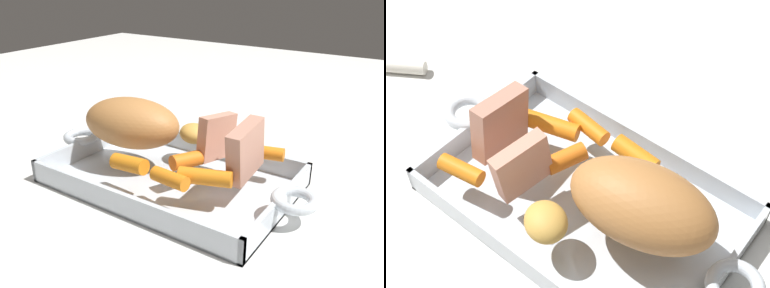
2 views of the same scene
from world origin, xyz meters
The scene contains 11 objects.
ground_plane centered at (0.00, 0.00, 0.00)m, with size 2.26×2.26×0.00m, color silver.
roasting_dish centered at (0.00, 0.00, 0.01)m, with size 0.43×0.22×0.04m.
pork_roast centered at (-0.08, 0.01, 0.08)m, with size 0.15×0.09×0.08m, color #B5763E.
roast_slice_thick centered at (0.11, 0.01, 0.07)m, with size 0.02×0.07×0.07m, color tan.
roast_slice_thin centered at (0.05, 0.04, 0.07)m, with size 0.02×0.06×0.06m, color tan.
baby_carrot_southeast centered at (0.08, -0.04, 0.05)m, with size 0.02×0.02×0.07m, color orange.
baby_carrot_northwest centered at (0.05, -0.06, 0.05)m, with size 0.02×0.02×0.05m, color orange.
baby_carrot_southwest centered at (-0.02, -0.06, 0.05)m, with size 0.02×0.02×0.05m, color orange.
baby_carrot_center_right centered at (0.03, -0.01, 0.05)m, with size 0.02×0.02×0.05m, color orange.
baby_carrot_northeast centered at (0.11, 0.08, 0.05)m, with size 0.02×0.02×0.05m, color orange.
potato_whole centered at (-0.01, 0.07, 0.05)m, with size 0.05×0.04×0.03m, color gold.
Camera 1 is at (0.32, -0.42, 0.29)m, focal length 37.88 mm.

